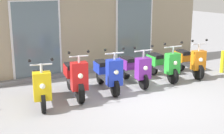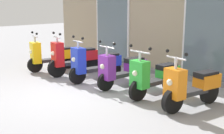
{
  "view_description": "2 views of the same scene",
  "coord_description": "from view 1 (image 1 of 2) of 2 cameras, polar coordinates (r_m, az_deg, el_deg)",
  "views": [
    {
      "loc": [
        -4.76,
        -5.82,
        2.76
      ],
      "look_at": [
        -0.79,
        0.59,
        0.82
      ],
      "focal_mm": 52.69,
      "sensor_mm": 36.0,
      "label": 1
    },
    {
      "loc": [
        5.05,
        -3.77,
        2.03
      ],
      "look_at": [
        0.43,
        0.98,
        0.57
      ],
      "focal_mm": 46.45,
      "sensor_mm": 36.0,
      "label": 2
    }
  ],
  "objects": [
    {
      "name": "ground_plane",
      "position": [
        8.01,
        7.07,
        -5.85
      ],
      "size": [
        40.0,
        40.0,
        0.0
      ],
      "primitive_type": "plane",
      "color": "#939399"
    },
    {
      "name": "curb_bollard",
      "position": [
        10.89,
        18.61,
        0.88
      ],
      "size": [
        0.12,
        0.12,
        0.7
      ],
      "primitive_type": "cylinder",
      "color": "yellow",
      "rests_on": "ground_plane"
    },
    {
      "name": "scooter_purple",
      "position": [
        9.12,
        3.94,
        -0.16
      ],
      "size": [
        0.6,
        1.49,
        1.18
      ],
      "color": "black",
      "rests_on": "ground_plane"
    },
    {
      "name": "scooter_orange",
      "position": [
        10.28,
        13.29,
        1.06
      ],
      "size": [
        0.67,
        1.5,
        1.19
      ],
      "color": "black",
      "rests_on": "ground_plane"
    },
    {
      "name": "scooter_yellow",
      "position": [
        7.71,
        -12.26,
        -3.17
      ],
      "size": [
        0.72,
        1.47,
        1.21
      ],
      "color": "black",
      "rests_on": "ground_plane"
    },
    {
      "name": "scooter_red",
      "position": [
        8.16,
        -6.44,
        -1.82
      ],
      "size": [
        0.67,
        1.58,
        1.26
      ],
      "color": "black",
      "rests_on": "ground_plane"
    },
    {
      "name": "storefront_facade",
      "position": [
        10.35,
        -4.38,
        9.75
      ],
      "size": [
        8.82,
        0.5,
        3.98
      ],
      "color": "gray",
      "rests_on": "ground_plane"
    },
    {
      "name": "scooter_blue",
      "position": [
        8.58,
        -0.77,
        -1.02
      ],
      "size": [
        0.66,
        1.57,
        1.23
      ],
      "color": "black",
      "rests_on": "ground_plane"
    },
    {
      "name": "scooter_green",
      "position": [
        9.7,
        8.85,
        0.57
      ],
      "size": [
        0.62,
        1.51,
        1.18
      ],
      "color": "black",
      "rests_on": "ground_plane"
    }
  ]
}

